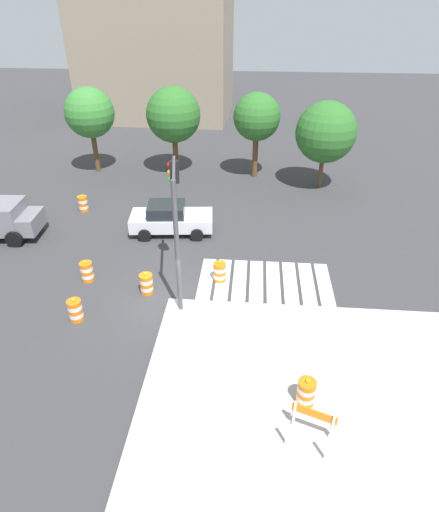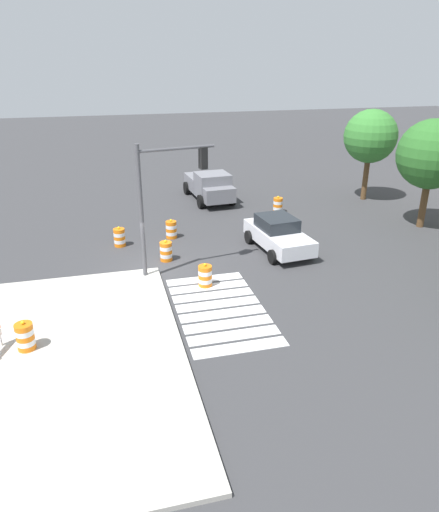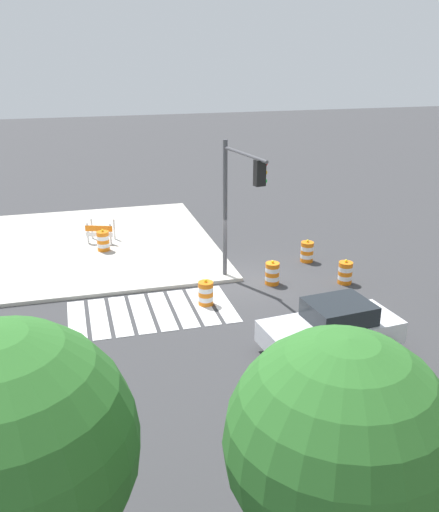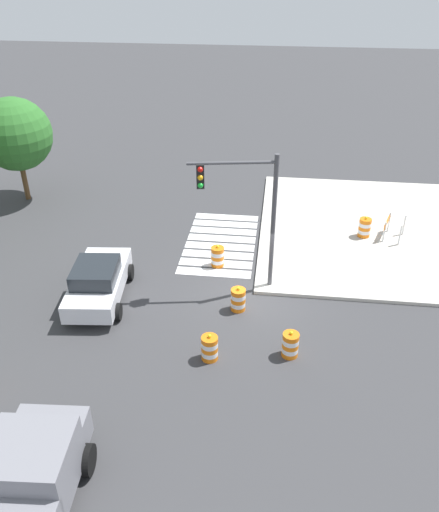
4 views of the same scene
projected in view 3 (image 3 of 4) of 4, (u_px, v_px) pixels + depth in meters
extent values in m
plane|color=#38383A|center=(243.00, 281.00, 22.67)|extent=(120.00, 120.00, 0.00)
cube|color=#BCB7AD|center=(85.00, 245.00, 26.57)|extent=(12.00, 12.00, 0.15)
cube|color=silver|center=(222.00, 304.00, 20.70)|extent=(0.60, 3.20, 0.02)
cube|color=silver|center=(203.00, 306.00, 20.51)|extent=(0.60, 3.20, 0.02)
cube|color=silver|center=(183.00, 308.00, 20.33)|extent=(0.60, 3.20, 0.02)
cube|color=silver|center=(162.00, 311.00, 20.14)|extent=(0.60, 3.20, 0.02)
cube|color=silver|center=(142.00, 313.00, 19.96)|extent=(0.60, 3.20, 0.02)
cube|color=silver|center=(120.00, 316.00, 19.77)|extent=(0.60, 3.20, 0.02)
cube|color=silver|center=(99.00, 318.00, 19.58)|extent=(0.60, 3.20, 0.02)
cube|color=silver|center=(77.00, 321.00, 19.40)|extent=(0.60, 3.20, 0.02)
cube|color=silver|center=(330.00, 332.00, 17.26)|extent=(4.46, 2.26, 0.70)
cube|color=#1E2328|center=(339.00, 311.00, 17.11)|extent=(2.05, 1.78, 0.60)
cylinder|color=black|center=(307.00, 365.00, 16.09)|extent=(0.68, 0.31, 0.66)
cylinder|color=black|center=(277.00, 335.00, 17.75)|extent=(0.68, 0.31, 0.66)
cylinder|color=black|center=(385.00, 348.00, 17.00)|extent=(0.68, 0.31, 0.66)
cylinder|color=black|center=(349.00, 321.00, 18.66)|extent=(0.68, 0.31, 0.66)
cylinder|color=orange|center=(272.00, 282.00, 22.41)|extent=(0.56, 0.56, 0.18)
cylinder|color=white|center=(272.00, 278.00, 22.35)|extent=(0.56, 0.56, 0.18)
cylinder|color=orange|center=(272.00, 274.00, 22.28)|extent=(0.56, 0.56, 0.18)
cylinder|color=white|center=(272.00, 269.00, 22.22)|extent=(0.56, 0.56, 0.18)
cylinder|color=orange|center=(273.00, 265.00, 22.16)|extent=(0.56, 0.56, 0.18)
sphere|color=yellow|center=(273.00, 262.00, 22.10)|extent=(0.12, 0.12, 0.12)
cylinder|color=orange|center=(206.00, 302.00, 20.62)|extent=(0.56, 0.56, 0.18)
cylinder|color=white|center=(206.00, 298.00, 20.55)|extent=(0.56, 0.56, 0.18)
cylinder|color=orange|center=(206.00, 293.00, 20.49)|extent=(0.56, 0.56, 0.18)
cylinder|color=white|center=(206.00, 289.00, 20.43)|extent=(0.56, 0.56, 0.18)
cylinder|color=orange|center=(206.00, 284.00, 20.36)|extent=(0.56, 0.56, 0.18)
sphere|color=yellow|center=(206.00, 281.00, 20.31)|extent=(0.12, 0.12, 0.12)
cylinder|color=orange|center=(344.00, 281.00, 22.48)|extent=(0.56, 0.56, 0.18)
cylinder|color=white|center=(345.00, 277.00, 22.42)|extent=(0.56, 0.56, 0.18)
cylinder|color=orange|center=(345.00, 273.00, 22.36)|extent=(0.56, 0.56, 0.18)
cylinder|color=white|center=(346.00, 269.00, 22.30)|extent=(0.56, 0.56, 0.18)
cylinder|color=orange|center=(346.00, 264.00, 22.23)|extent=(0.56, 0.56, 0.18)
sphere|color=yellow|center=(346.00, 261.00, 22.18)|extent=(0.12, 0.12, 0.12)
cylinder|color=orange|center=(307.00, 259.00, 24.77)|extent=(0.56, 0.56, 0.18)
cylinder|color=white|center=(307.00, 256.00, 24.70)|extent=(0.56, 0.56, 0.18)
cylinder|color=orange|center=(307.00, 252.00, 24.64)|extent=(0.56, 0.56, 0.18)
cylinder|color=white|center=(307.00, 248.00, 24.58)|extent=(0.56, 0.56, 0.18)
cylinder|color=orange|center=(307.00, 244.00, 24.52)|extent=(0.56, 0.56, 0.18)
sphere|color=yellow|center=(308.00, 241.00, 24.46)|extent=(0.12, 0.12, 0.12)
cylinder|color=orange|center=(104.00, 248.00, 25.68)|extent=(0.56, 0.56, 0.18)
cylinder|color=white|center=(103.00, 245.00, 25.61)|extent=(0.56, 0.56, 0.18)
cylinder|color=orange|center=(103.00, 241.00, 25.55)|extent=(0.56, 0.56, 0.18)
cylinder|color=white|center=(103.00, 237.00, 25.49)|extent=(0.56, 0.56, 0.18)
cylinder|color=orange|center=(103.00, 234.00, 25.42)|extent=(0.56, 0.56, 0.18)
sphere|color=yellow|center=(102.00, 230.00, 25.37)|extent=(0.12, 0.12, 0.12)
cube|color=silver|center=(111.00, 234.00, 26.39)|extent=(0.09, 0.09, 1.00)
cube|color=silver|center=(114.00, 229.00, 27.04)|extent=(0.09, 0.09, 1.00)
cube|color=silver|center=(88.00, 233.00, 26.46)|extent=(0.09, 0.09, 1.00)
cube|color=silver|center=(92.00, 229.00, 27.12)|extent=(0.09, 0.09, 1.00)
cube|color=orange|center=(99.00, 229.00, 26.32)|extent=(1.24, 0.47, 0.28)
cube|color=white|center=(99.00, 235.00, 26.43)|extent=(1.24, 0.47, 0.20)
cylinder|color=#4C4C51|center=(225.00, 210.00, 22.04)|extent=(0.18, 0.18, 5.50)
cylinder|color=#4C4C51|center=(245.00, 154.00, 19.83)|extent=(0.66, 3.17, 0.12)
cube|color=black|center=(260.00, 173.00, 19.03)|extent=(0.40, 0.34, 0.90)
sphere|color=red|center=(265.00, 164.00, 19.00)|extent=(0.20, 0.20, 0.20)
sphere|color=#F2A514|center=(265.00, 172.00, 19.11)|extent=(0.20, 0.20, 0.20)
sphere|color=green|center=(264.00, 181.00, 19.21)|extent=(0.20, 0.20, 0.20)
sphere|color=#2D6B28|center=(339.00, 442.00, 7.33)|extent=(3.07, 3.07, 3.07)
sphere|color=#2D6B28|center=(8.00, 448.00, 7.90)|extent=(3.74, 3.74, 3.74)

